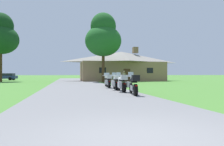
{
  "coord_description": "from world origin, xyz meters",
  "views": [
    {
      "loc": [
        -1.27,
        -3.59,
        1.22
      ],
      "look_at": [
        2.52,
        14.16,
        1.32
      ],
      "focal_mm": 33.74,
      "sensor_mm": 36.0,
      "label": 1
    }
  ],
  "objects": [
    {
      "name": "motorcycle_silver_fourth_in_row",
      "position": [
        2.22,
        14.05,
        0.61
      ],
      "size": [
        0.83,
        2.08,
        1.3
      ],
      "rotation": [
        0.0,
        0.0,
        -0.09
      ],
      "color": "black",
      "rests_on": "asphalt_driveway"
    },
    {
      "name": "motorcycle_black_farthest_in_row",
      "position": [
        2.41,
        16.19,
        0.62
      ],
      "size": [
        0.67,
        2.08,
        1.3
      ],
      "rotation": [
        0.0,
        0.0,
        -0.09
      ],
      "color": "black",
      "rests_on": "asphalt_driveway"
    },
    {
      "name": "motorcycle_white_second_in_row",
      "position": [
        2.27,
        9.82,
        0.61
      ],
      "size": [
        0.73,
        2.08,
        1.3
      ],
      "rotation": [
        0.0,
        0.0,
        -0.01
      ],
      "color": "black",
      "rests_on": "asphalt_driveway"
    },
    {
      "name": "motorcycle_green_third_in_row",
      "position": [
        2.28,
        11.69,
        0.61
      ],
      "size": [
        0.84,
        2.08,
        1.3
      ],
      "rotation": [
        0.0,
        0.0,
        -0.09
      ],
      "color": "black",
      "rests_on": "asphalt_driveway"
    },
    {
      "name": "tree_by_lodge_front",
      "position": [
        4.03,
        27.49,
        6.86
      ],
      "size": [
        5.44,
        5.44,
        10.44
      ],
      "color": "#422D19",
      "rests_on": "ground"
    },
    {
      "name": "asphalt_driveway",
      "position": [
        0.0,
        18.0,
        0.03
      ],
      "size": [
        6.4,
        80.0,
        0.06
      ],
      "primitive_type": "cube",
      "color": "slate",
      "rests_on": "ground"
    },
    {
      "name": "motorcycle_black_nearest_to_camera",
      "position": [
        2.39,
        7.7,
        0.62
      ],
      "size": [
        0.74,
        2.08,
        1.3
      ],
      "rotation": [
        0.0,
        0.0,
        -0.13
      ],
      "color": "black",
      "rests_on": "asphalt_driveway"
    },
    {
      "name": "parked_navy_suv_far_left",
      "position": [
        -13.64,
        42.71,
        0.78
      ],
      "size": [
        4.81,
        2.46,
        1.4
      ],
      "rotation": [
        0.0,
        0.0,
        1.43
      ],
      "color": "navy",
      "rests_on": "ground"
    },
    {
      "name": "bystander_tan_shirt_near_lodge",
      "position": [
        6.78,
        25.83,
        0.95
      ],
      "size": [
        0.38,
        0.47,
        1.69
      ],
      "rotation": [
        0.0,
        0.0,
        2.16
      ],
      "color": "#75664C",
      "rests_on": "ground"
    },
    {
      "name": "tree_left_far",
      "position": [
        -11.81,
        33.48,
        7.52
      ],
      "size": [
        5.59,
        5.59,
        11.2
      ],
      "color": "#422D19",
      "rests_on": "ground"
    },
    {
      "name": "stone_lodge",
      "position": [
        8.38,
        33.26,
        2.73
      ],
      "size": [
        15.37,
        7.27,
        6.2
      ],
      "color": "#896B4C",
      "rests_on": "ground"
    },
    {
      "name": "ground_plane",
      "position": [
        0.0,
        20.0,
        0.0
      ],
      "size": [
        500.0,
        500.0,
        0.0
      ],
      "primitive_type": "plane",
      "color": "#42752D"
    }
  ]
}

